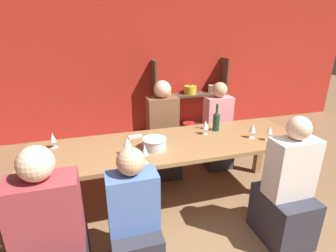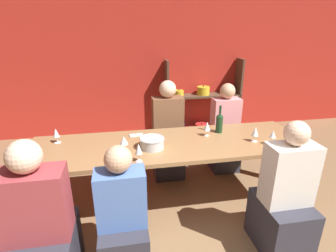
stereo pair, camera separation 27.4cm
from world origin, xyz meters
name	(u,v)px [view 1 (the left image)]	position (x,y,z in m)	size (l,w,h in m)	color
wall_back_red	(139,59)	(0.00, 3.83, 1.35)	(8.80, 0.06, 2.70)	red
shelf_unit	(189,106)	(0.89, 3.63, 0.48)	(1.41, 0.30, 1.35)	#4C3828
dining_table	(171,150)	(-0.13, 1.49, 0.68)	(2.86, 0.85, 0.76)	olive
mixing_bowl	(154,143)	(-0.32, 1.40, 0.82)	(0.25, 0.25, 0.11)	#B7BABC
wine_bottle_green	(216,121)	(0.48, 1.68, 0.88)	(0.08, 0.08, 0.31)	#19381E
wine_glass_empty_a	(127,143)	(-0.59, 1.34, 0.89)	(0.08, 0.08, 0.17)	white
wine_glass_red_a	(205,125)	(0.31, 1.60, 0.87)	(0.07, 0.07, 0.16)	white
wine_glass_red_b	(53,138)	(-1.27, 1.70, 0.87)	(0.07, 0.07, 0.16)	white
wine_glass_empty_b	(253,128)	(0.75, 1.37, 0.87)	(0.07, 0.07, 0.16)	white
wine_glass_empty_c	(270,131)	(0.88, 1.26, 0.87)	(0.07, 0.07, 0.15)	white
wine_glass_white_a	(145,151)	(-0.47, 1.15, 0.88)	(0.06, 0.06, 0.18)	white
cell_phone	(135,136)	(-0.46, 1.75, 0.77)	(0.16, 0.09, 0.01)	silver
person_near_a	(286,197)	(0.73, 0.73, 0.44)	(0.40, 0.50, 1.22)	#2D2D38
person_far_a	(216,135)	(0.77, 2.21, 0.45)	(0.37, 0.46, 1.21)	#2D2D38
person_near_b	(134,227)	(-0.64, 0.79, 0.40)	(0.38, 0.48, 1.09)	#2D2D38
person_far_b	(163,141)	(-0.03, 2.18, 0.47)	(0.39, 0.49, 1.28)	#2D2D38
person_near_c	(52,247)	(-1.23, 0.71, 0.44)	(0.45, 0.57, 1.22)	#2D2D38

